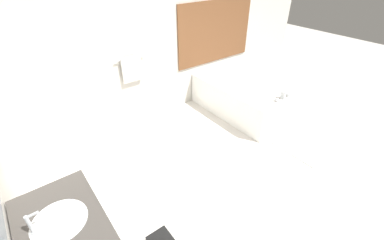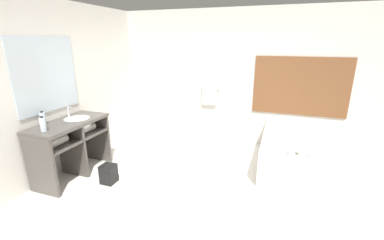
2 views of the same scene
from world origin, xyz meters
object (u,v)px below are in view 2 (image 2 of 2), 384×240
bathtub (296,151)px  waste_bin (109,174)px  water_bottle_2 (43,124)px  water_bottle_1 (43,119)px

bathtub → waste_bin: bathtub is taller
bathtub → water_bottle_2: water_bottle_2 is taller
water_bottle_2 → waste_bin: bearing=33.3°
bathtub → water_bottle_2: (-3.34, -1.89, 0.70)m
water_bottle_2 → water_bottle_1: bearing=138.8°
water_bottle_1 → water_bottle_2: bearing=-41.2°
water_bottle_2 → waste_bin: size_ratio=0.72×
bathtub → waste_bin: (-2.69, -1.46, -0.16)m
water_bottle_1 → waste_bin: (0.88, 0.22, -0.86)m
water_bottle_1 → waste_bin: size_ratio=0.72×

